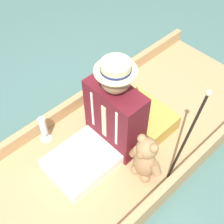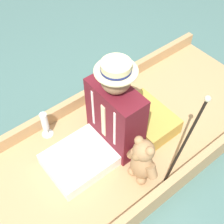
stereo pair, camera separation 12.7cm
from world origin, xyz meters
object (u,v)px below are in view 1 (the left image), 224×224
object	(u,v)px
seated_person	(107,123)
walking_cane	(190,130)
wine_glass	(43,127)
teddy_bear	(145,159)

from	to	relation	value
seated_person	walking_cane	bearing A→B (deg)	-156.06
seated_person	wine_glass	world-z (taller)	seated_person
wine_glass	walking_cane	distance (m)	1.17
teddy_bear	wine_glass	distance (m)	0.87
walking_cane	seated_person	bearing A→B (deg)	28.06
wine_glass	teddy_bear	bearing A→B (deg)	-156.08
seated_person	teddy_bear	xyz separation A→B (m)	(-0.38, -0.03, -0.11)
wine_glass	seated_person	bearing A→B (deg)	-141.87
teddy_bear	wine_glass	bearing A→B (deg)	23.92
teddy_bear	wine_glass	size ratio (longest dim) A/B	1.67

